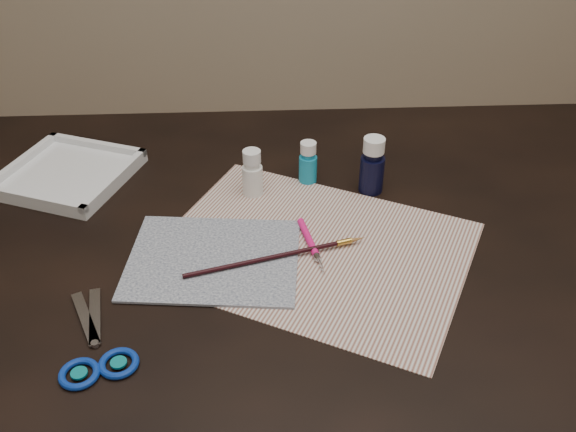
{
  "coord_description": "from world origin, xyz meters",
  "views": [
    {
      "loc": [
        -0.04,
        -0.76,
        1.35
      ],
      "look_at": [
        0.0,
        0.0,
        0.8
      ],
      "focal_mm": 40.0,
      "sensor_mm": 36.0,
      "label": 1
    }
  ],
  "objects_px": {
    "paper": "(313,249)",
    "paint_bottle_navy": "(372,165)",
    "paint_bottle_cyan": "(308,162)",
    "palette_tray": "(68,173)",
    "canvas": "(213,259)",
    "paint_bottle_white": "(252,173)",
    "scissors": "(87,336)"
  },
  "relations": [
    {
      "from": "paper",
      "to": "paint_bottle_navy",
      "type": "bearing_deg",
      "value": 54.99
    },
    {
      "from": "paper",
      "to": "paint_bottle_cyan",
      "type": "height_order",
      "value": "paint_bottle_cyan"
    },
    {
      "from": "palette_tray",
      "to": "canvas",
      "type": "bearing_deg",
      "value": -42.28
    },
    {
      "from": "paint_bottle_white",
      "to": "palette_tray",
      "type": "xyz_separation_m",
      "value": [
        -0.32,
        0.06,
        -0.03
      ]
    },
    {
      "from": "paint_bottle_white",
      "to": "paint_bottle_cyan",
      "type": "relative_size",
      "value": 1.09
    },
    {
      "from": "scissors",
      "to": "palette_tray",
      "type": "xyz_separation_m",
      "value": [
        -0.11,
        0.38,
        0.01
      ]
    },
    {
      "from": "paint_bottle_cyan",
      "to": "paint_bottle_navy",
      "type": "xyz_separation_m",
      "value": [
        0.1,
        -0.03,
        0.01
      ]
    },
    {
      "from": "paint_bottle_navy",
      "to": "canvas",
      "type": "bearing_deg",
      "value": -145.71
    },
    {
      "from": "paper",
      "to": "canvas",
      "type": "relative_size",
      "value": 1.81
    },
    {
      "from": "paint_bottle_white",
      "to": "paint_bottle_navy",
      "type": "distance_m",
      "value": 0.2
    },
    {
      "from": "paint_bottle_navy",
      "to": "scissors",
      "type": "xyz_separation_m",
      "value": [
        -0.41,
        -0.32,
        -0.04
      ]
    },
    {
      "from": "canvas",
      "to": "paint_bottle_cyan",
      "type": "relative_size",
      "value": 3.25
    },
    {
      "from": "paint_bottle_white",
      "to": "palette_tray",
      "type": "bearing_deg",
      "value": 168.75
    },
    {
      "from": "paper",
      "to": "paint_bottle_cyan",
      "type": "xyz_separation_m",
      "value": [
        0.01,
        0.19,
        0.04
      ]
    },
    {
      "from": "palette_tray",
      "to": "paper",
      "type": "bearing_deg",
      "value": -28.23
    },
    {
      "from": "canvas",
      "to": "palette_tray",
      "type": "relative_size",
      "value": 1.23
    },
    {
      "from": "paint_bottle_cyan",
      "to": "palette_tray",
      "type": "relative_size",
      "value": 0.38
    },
    {
      "from": "paint_bottle_navy",
      "to": "paint_bottle_white",
      "type": "bearing_deg",
      "value": -179.57
    },
    {
      "from": "paint_bottle_white",
      "to": "paint_bottle_navy",
      "type": "bearing_deg",
      "value": 0.43
    },
    {
      "from": "paper",
      "to": "scissors",
      "type": "relative_size",
      "value": 2.34
    },
    {
      "from": "paint_bottle_white",
      "to": "scissors",
      "type": "xyz_separation_m",
      "value": [
        -0.21,
        -0.32,
        -0.04
      ]
    },
    {
      "from": "scissors",
      "to": "paint_bottle_cyan",
      "type": "bearing_deg",
      "value": -65.25
    },
    {
      "from": "paint_bottle_cyan",
      "to": "scissors",
      "type": "relative_size",
      "value": 0.4
    },
    {
      "from": "paint_bottle_cyan",
      "to": "paper",
      "type": "bearing_deg",
      "value": -91.85
    },
    {
      "from": "scissors",
      "to": "canvas",
      "type": "bearing_deg",
      "value": -70.48
    },
    {
      "from": "paint_bottle_navy",
      "to": "paper",
      "type": "bearing_deg",
      "value": -125.01
    },
    {
      "from": "paint_bottle_white",
      "to": "paint_bottle_navy",
      "type": "relative_size",
      "value": 0.84
    },
    {
      "from": "paint_bottle_navy",
      "to": "scissors",
      "type": "height_order",
      "value": "paint_bottle_navy"
    },
    {
      "from": "paint_bottle_navy",
      "to": "palette_tray",
      "type": "bearing_deg",
      "value": 173.16
    },
    {
      "from": "paper",
      "to": "palette_tray",
      "type": "bearing_deg",
      "value": 151.77
    },
    {
      "from": "canvas",
      "to": "palette_tray",
      "type": "bearing_deg",
      "value": 137.72
    },
    {
      "from": "canvas",
      "to": "paint_bottle_white",
      "type": "bearing_deg",
      "value": 71.34
    }
  ]
}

